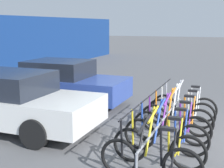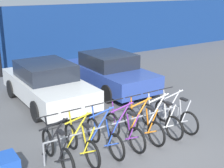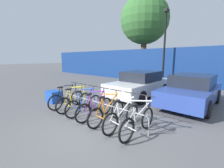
% 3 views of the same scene
% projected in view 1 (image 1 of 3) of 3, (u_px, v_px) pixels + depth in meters
% --- Properties ---
extents(ground_plane, '(120.00, 120.00, 0.00)m').
position_uv_depth(ground_plane, '(199.00, 138.00, 7.03)').
color(ground_plane, '#59595B').
extents(bike_rack, '(4.11, 0.04, 0.57)m').
position_uv_depth(bike_rack, '(164.00, 121.00, 6.66)').
color(bike_rack, gray).
rests_on(bike_rack, ground).
extents(bicycle_black, '(0.68, 1.71, 1.05)m').
position_uv_depth(bicycle_black, '(150.00, 160.00, 5.00)').
color(bicycle_black, black).
rests_on(bicycle_black, ground).
extents(bicycle_yellow, '(0.68, 1.71, 1.05)m').
position_uv_depth(bicycle_yellow, '(158.00, 146.00, 5.54)').
color(bicycle_yellow, black).
rests_on(bicycle_yellow, ground).
extents(bicycle_blue, '(0.68, 1.71, 1.05)m').
position_uv_depth(bicycle_blue, '(166.00, 135.00, 6.11)').
color(bicycle_blue, black).
rests_on(bicycle_blue, ground).
extents(bicycle_purple, '(0.68, 1.71, 1.05)m').
position_uv_depth(bicycle_purple, '(171.00, 126.00, 6.66)').
color(bicycle_purple, black).
rests_on(bicycle_purple, ground).
extents(bicycle_orange, '(0.68, 1.71, 1.05)m').
position_uv_depth(bicycle_orange, '(176.00, 118.00, 7.20)').
color(bicycle_orange, black).
rests_on(bicycle_orange, ground).
extents(bicycle_white, '(0.68, 1.71, 1.05)m').
position_uv_depth(bicycle_white, '(181.00, 112.00, 7.75)').
color(bicycle_white, black).
rests_on(bicycle_white, ground).
extents(bicycle_silver, '(0.68, 1.71, 1.05)m').
position_uv_depth(bicycle_silver, '(184.00, 106.00, 8.26)').
color(bicycle_silver, black).
rests_on(bicycle_silver, ground).
extents(car_white, '(1.91, 4.31, 1.40)m').
position_uv_depth(car_white, '(11.00, 101.00, 7.53)').
color(car_white, silver).
rests_on(car_white, ground).
extents(car_blue, '(1.91, 4.14, 1.40)m').
position_uv_depth(car_blue, '(62.00, 83.00, 9.92)').
color(car_blue, '#2D479E').
rests_on(car_blue, ground).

